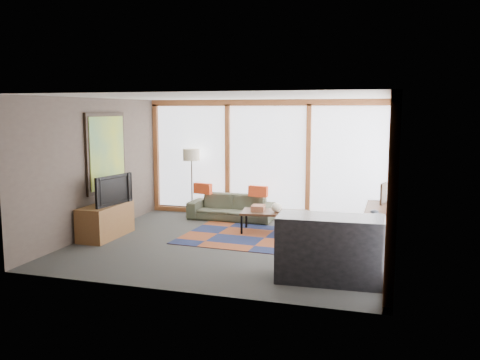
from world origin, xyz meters
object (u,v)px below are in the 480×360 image
(bookshelf, at_px, (376,228))
(bar_counter, at_px, (330,249))
(tv_console, at_px, (106,221))
(television, at_px, (110,190))
(floor_lamp, at_px, (192,182))
(coffee_table, at_px, (274,222))
(sofa, at_px, (231,207))

(bookshelf, height_order, bar_counter, bar_counter)
(tv_console, distance_m, bar_counter, 4.51)
(bookshelf, xyz_separation_m, television, (-4.78, -0.91, 0.60))
(floor_lamp, relative_size, tv_console, 1.22)
(television, relative_size, bar_counter, 0.67)
(bookshelf, bearing_deg, coffee_table, 170.37)
(bookshelf, xyz_separation_m, tv_console, (-4.87, -0.95, 0.01))
(coffee_table, relative_size, bookshelf, 0.53)
(bookshelf, bearing_deg, floor_lamp, 160.94)
(floor_lamp, distance_m, bar_counter, 5.09)
(coffee_table, bearing_deg, floor_lamp, 153.27)
(bookshelf, bearing_deg, television, -169.27)
(sofa, distance_m, coffee_table, 1.48)
(floor_lamp, xyz_separation_m, tv_console, (-0.77, -2.37, -0.44))
(sofa, relative_size, television, 1.89)
(sofa, distance_m, floor_lamp, 1.12)
(bar_counter, bearing_deg, bookshelf, 73.61)
(floor_lamp, relative_size, bar_counter, 1.04)
(sofa, distance_m, tv_console, 2.81)
(coffee_table, distance_m, tv_console, 3.20)
(bookshelf, relative_size, tv_console, 1.91)
(sofa, height_order, coffee_table, sofa)
(coffee_table, height_order, television, television)
(tv_console, xyz_separation_m, television, (0.09, 0.04, 0.59))
(sofa, xyz_separation_m, coffee_table, (1.16, -0.91, -0.06))
(coffee_table, height_order, bar_counter, bar_counter)
(sofa, xyz_separation_m, floor_lamp, (-1.00, 0.18, 0.49))
(tv_console, bearing_deg, bar_counter, -16.20)
(coffee_table, bearing_deg, television, -156.49)
(coffee_table, xyz_separation_m, bar_counter, (1.40, -2.54, 0.25))
(floor_lamp, xyz_separation_m, bar_counter, (3.56, -3.62, -0.29))
(tv_console, bearing_deg, television, 25.05)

